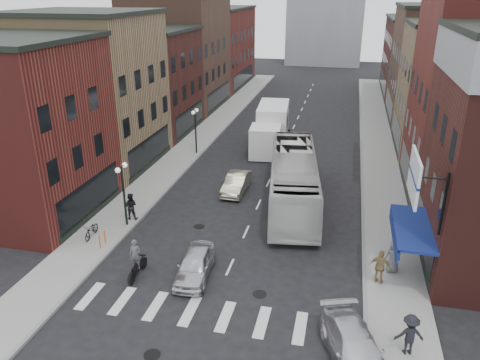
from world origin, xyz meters
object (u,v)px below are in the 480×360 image
at_px(sedan_left_near, 195,265).
at_px(ped_left_solo, 131,206).
at_px(billboard_sign, 416,178).
at_px(ped_right_a, 410,334).
at_px(box_truck, 271,128).
at_px(sedan_left_far, 236,183).
at_px(motorcycle_rider, 136,260).
at_px(ped_right_b, 380,267).
at_px(transit_bus, 293,179).
at_px(streetlamp_far, 195,123).
at_px(streetlamp_near, 123,184).
at_px(ped_right_c, 393,256).
at_px(parked_bicycle, 92,230).
at_px(bike_rack, 102,239).
at_px(curb_car, 355,349).

xyz_separation_m(sedan_left_near, ped_left_solo, (-5.92, 5.03, 0.33)).
xyz_separation_m(billboard_sign, ped_right_a, (-0.00, -4.16, -5.08)).
xyz_separation_m(box_truck, sedan_left_far, (-0.71, -10.69, -1.21)).
bearing_deg(motorcycle_rider, sedan_left_near, 6.70).
bearing_deg(billboard_sign, ped_right_b, 145.93).
height_order(transit_bus, ped_right_a, transit_bus).
bearing_deg(ped_right_a, streetlamp_far, -64.82).
height_order(streetlamp_near, ped_right_b, streetlamp_near).
height_order(motorcycle_rider, ped_right_c, motorcycle_rider).
xyz_separation_m(streetlamp_near, motorcycle_rider, (2.95, -4.94, -1.91)).
xyz_separation_m(sedan_left_far, ped_right_a, (10.58, -14.47, 0.38)).
xyz_separation_m(billboard_sign, sedan_left_near, (-10.13, -0.72, -5.44)).
relative_size(transit_bus, ped_left_solo, 7.34).
height_order(streetlamp_near, ped_right_a, streetlamp_near).
height_order(parked_bicycle, ped_left_solo, ped_left_solo).
xyz_separation_m(box_truck, ped_right_a, (9.87, -25.16, -0.83)).
height_order(billboard_sign, ped_left_solo, billboard_sign).
relative_size(box_truck, motorcycle_rider, 4.16).
bearing_deg(box_truck, ped_right_a, -73.71).
height_order(box_truck, parked_bicycle, box_truck).
distance_m(billboard_sign, ped_right_a, 6.57).
bearing_deg(sedan_left_far, bike_rack, -119.85).
bearing_deg(streetlamp_near, box_truck, 70.74).
bearing_deg(streetlamp_near, motorcycle_rider, -59.11).
distance_m(bike_rack, parked_bicycle, 1.38).
xyz_separation_m(streetlamp_far, sedan_left_far, (5.40, -7.19, -2.24)).
xyz_separation_m(motorcycle_rider, ped_right_b, (12.11, 2.06, 0.06)).
xyz_separation_m(bike_rack, curb_car, (14.10, -5.86, 0.14)).
relative_size(motorcycle_rider, ped_right_c, 1.20).
xyz_separation_m(transit_bus, ped_left_solo, (-9.71, -4.96, -0.77)).
xyz_separation_m(billboard_sign, ped_right_b, (-0.92, 0.62, -5.07)).
bearing_deg(sedan_left_far, parked_bicycle, -127.02).
relative_size(sedan_left_near, ped_right_c, 2.27).
height_order(transit_bus, parked_bicycle, transit_bus).
distance_m(streetlamp_near, ped_right_a, 17.82).
distance_m(streetlamp_near, ped_right_c, 15.95).
relative_size(box_truck, ped_right_c, 4.98).
bearing_deg(billboard_sign, motorcycle_rider, -173.70).
height_order(curb_car, parked_bicycle, curb_car).
bearing_deg(ped_right_a, box_truck, -79.82).
relative_size(curb_car, parked_bicycle, 2.88).
height_order(streetlamp_far, motorcycle_rider, streetlamp_far).
distance_m(transit_bus, parked_bicycle, 13.44).
relative_size(motorcycle_rider, sedan_left_far, 0.53).
relative_size(motorcycle_rider, ped_left_solo, 1.22).
distance_m(sedan_left_far, ped_right_b, 13.68).
xyz_separation_m(box_truck, ped_right_b, (8.95, -20.37, -0.82)).
height_order(ped_left_solo, ped_right_b, ped_right_b).
height_order(sedan_left_far, ped_right_c, ped_right_c).
xyz_separation_m(bike_rack, motorcycle_rider, (3.15, -2.24, 0.46)).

